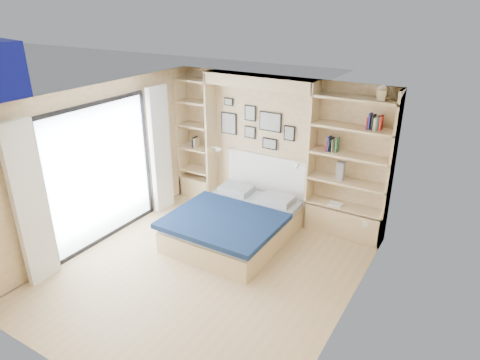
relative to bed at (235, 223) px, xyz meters
The scene contains 8 objects.
ground 1.09m from the bed, 82.25° to the right, with size 4.50×4.50×0.00m, color tan.
room_shell 0.97m from the bed, 116.94° to the left, with size 4.50×4.50×4.50m.
bed is the anchor object (origin of this frame).
photo_gallery 1.81m from the bed, 104.70° to the left, with size 1.48×0.02×0.82m.
reading_lamps 1.28m from the bed, 99.37° to the left, with size 1.92×0.12×0.15m.
shelf_decor 2.16m from the bed, 39.40° to the left, with size 3.51×0.23×2.03m.
deck 3.62m from the bed, 163.25° to the right, with size 3.20×4.00×0.05m, color #706053.
deck_chair 3.39m from the bed, 158.17° to the right, with size 0.65×0.79×0.68m.
Camera 1 is at (3.10, -4.21, 3.67)m, focal length 32.00 mm.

